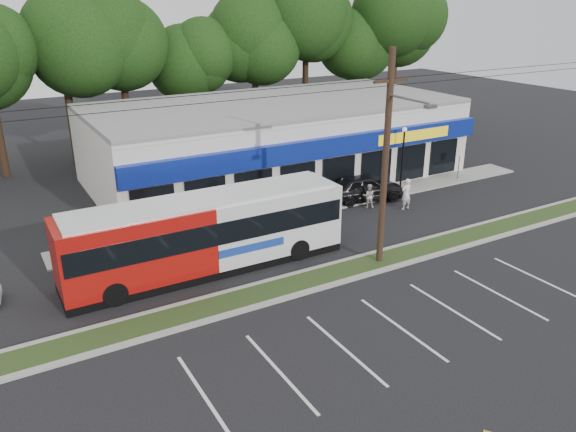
# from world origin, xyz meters

# --- Properties ---
(ground) EXTENTS (120.00, 120.00, 0.00)m
(ground) POSITION_xyz_m (0.00, 0.00, 0.00)
(ground) COLOR black
(ground) RESTS_ON ground
(grass_strip) EXTENTS (40.00, 1.60, 0.12)m
(grass_strip) POSITION_xyz_m (0.00, 1.00, 0.06)
(grass_strip) COLOR #253716
(grass_strip) RESTS_ON ground
(curb_south) EXTENTS (40.00, 0.25, 0.14)m
(curb_south) POSITION_xyz_m (0.00, 0.15, 0.07)
(curb_south) COLOR #9E9E93
(curb_south) RESTS_ON ground
(curb_north) EXTENTS (40.00, 0.25, 0.14)m
(curb_north) POSITION_xyz_m (0.00, 1.85, 0.07)
(curb_north) COLOR #9E9E93
(curb_north) RESTS_ON ground
(sidewalk) EXTENTS (32.00, 2.20, 0.10)m
(sidewalk) POSITION_xyz_m (5.00, 9.00, 0.05)
(sidewalk) COLOR #9E9E93
(sidewalk) RESTS_ON ground
(strip_mall) EXTENTS (25.00, 12.55, 5.30)m
(strip_mall) POSITION_xyz_m (5.50, 15.91, 2.65)
(strip_mall) COLOR silver
(strip_mall) RESTS_ON ground
(utility_pole) EXTENTS (50.00, 2.77, 10.00)m
(utility_pole) POSITION_xyz_m (2.83, 0.93, 5.41)
(utility_pole) COLOR black
(utility_pole) RESTS_ON ground
(lamp_post) EXTENTS (0.30, 0.30, 4.25)m
(lamp_post) POSITION_xyz_m (11.00, 8.80, 2.67)
(lamp_post) COLOR black
(lamp_post) RESTS_ON ground
(sign_post) EXTENTS (0.45, 0.10, 2.23)m
(sign_post) POSITION_xyz_m (16.00, 8.57, 1.56)
(sign_post) COLOR #59595E
(sign_post) RESTS_ON ground
(tree_line) EXTENTS (46.76, 6.76, 11.83)m
(tree_line) POSITION_xyz_m (4.00, 26.00, 8.42)
(tree_line) COLOR black
(tree_line) RESTS_ON ground
(metrobus) EXTENTS (13.24, 2.85, 3.55)m
(metrobus) POSITION_xyz_m (-4.37, 4.50, 1.88)
(metrobus) COLOR #A4100C
(metrobus) RESTS_ON ground
(car_dark) EXTENTS (5.25, 2.96, 1.69)m
(car_dark) POSITION_xyz_m (7.77, 8.50, 0.84)
(car_dark) COLOR black
(car_dark) RESTS_ON ground
(pedestrian_a) EXTENTS (0.71, 0.48, 1.92)m
(pedestrian_a) POSITION_xyz_m (9.00, 6.00, 0.96)
(pedestrian_a) COLOR white
(pedestrian_a) RESTS_ON ground
(pedestrian_b) EXTENTS (0.91, 0.85, 1.48)m
(pedestrian_b) POSITION_xyz_m (7.23, 7.35, 0.74)
(pedestrian_b) COLOR beige
(pedestrian_b) RESTS_ON ground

